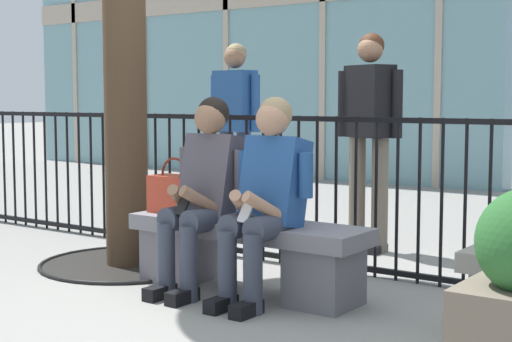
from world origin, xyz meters
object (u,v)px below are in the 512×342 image
object	(u,v)px
handbag_on_bench	(175,193)
bystander_at_railing	(369,124)
seated_person_with_phone	(204,188)
bystander_further_back	(235,120)
seated_person_companion	(266,193)
stone_bench	(247,249)

from	to	relation	value
handbag_on_bench	bystander_at_railing	world-z (taller)	bystander_at_railing
seated_person_with_phone	bystander_further_back	distance (m)	2.45
bystander_at_railing	bystander_further_back	world-z (taller)	same
seated_person_companion	handbag_on_bench	distance (m)	0.83
stone_bench	seated_person_with_phone	bearing A→B (deg)	-151.28
seated_person_companion	bystander_further_back	bearing A→B (deg)	131.18
seated_person_with_phone	bystander_further_back	xyz separation A→B (m)	(-1.31, 2.03, 0.35)
stone_bench	bystander_at_railing	xyz separation A→B (m)	(-0.01, 1.62, 0.73)
seated_person_with_phone	bystander_at_railing	world-z (taller)	bystander_at_railing
seated_person_companion	handbag_on_bench	world-z (taller)	seated_person_companion
stone_bench	bystander_at_railing	bearing A→B (deg)	90.27
seated_person_companion	handbag_on_bench	bearing A→B (deg)	171.71
bystander_at_railing	bystander_further_back	bearing A→B (deg)	169.58
stone_bench	handbag_on_bench	bearing A→B (deg)	-179.01
seated_person_with_phone	seated_person_companion	world-z (taller)	same
seated_person_with_phone	handbag_on_bench	xyz separation A→B (m)	(-0.35, 0.12, -0.07)
bystander_further_back	bystander_at_railing	bearing A→B (deg)	-10.42
stone_bench	bystander_further_back	bearing A→B (deg)	129.03
seated_person_with_phone	bystander_further_back	size ratio (longest dim) A/B	0.71
bystander_at_railing	handbag_on_bench	bearing A→B (deg)	-109.31
handbag_on_bench	seated_person_with_phone	bearing A→B (deg)	-18.97
seated_person_with_phone	bystander_at_railing	size ratio (longest dim) A/B	0.71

